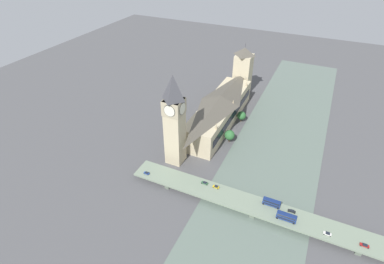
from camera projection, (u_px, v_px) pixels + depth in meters
The scene contains 16 objects.
ground_plane at pixel (233, 132), 250.72m from camera, with size 600.00×600.00×0.00m, color #4C4C4F.
river_water at pixel (279, 143), 237.20m from camera, with size 65.70×360.00×0.30m, color slate.
parliament_hall at pixel (220, 110), 254.30m from camera, with size 24.61×101.82×26.79m.
clock_tower at pixel (174, 119), 199.89m from camera, with size 12.85×12.85×67.86m.
victoria_tower at pixel (243, 71), 295.23m from camera, with size 16.01×16.01×51.50m.
road_bridge at pixel (255, 206), 179.71m from camera, with size 163.40×15.83×4.56m.
double_decker_bus_lead at pixel (272, 203), 177.46m from camera, with size 10.48×2.50×4.78m.
double_decker_bus_mid at pixel (286, 217), 168.62m from camera, with size 11.15×2.49×4.97m.
car_northbound_lead at pixel (292, 211), 174.70m from camera, with size 4.45×1.75×1.26m.
car_northbound_mid at pixel (365, 245), 156.00m from camera, with size 4.57×1.79×1.28m.
car_northbound_tail at pixel (327, 234), 161.89m from camera, with size 4.17×1.86×1.32m.
car_southbound_mid at pixel (216, 187), 190.77m from camera, with size 4.09×1.90×1.44m.
car_southbound_tail at pixel (205, 183), 193.70m from camera, with size 4.40×1.92×1.31m.
car_southbound_extra at pixel (147, 173), 201.32m from camera, with size 3.86×1.77×1.40m.
tree_embankment_near at pixel (230, 135), 235.11m from camera, with size 7.98×7.98×10.72m.
tree_embankment_mid at pixel (241, 116), 260.35m from camera, with size 7.55×7.55×9.85m.
Camera 1 is at (-55.89, 201.23, 142.84)m, focal length 28.00 mm.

